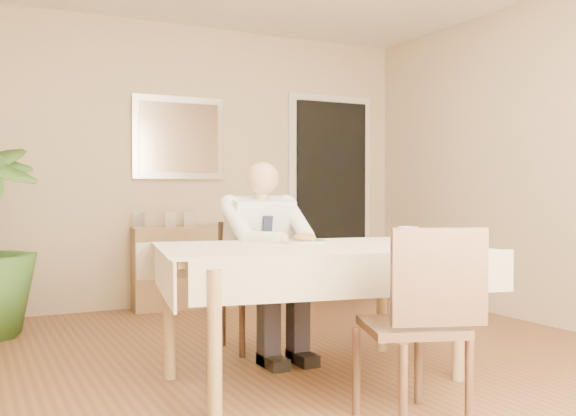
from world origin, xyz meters
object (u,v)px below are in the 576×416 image
seated_man (269,248)px  chair_near (423,314)px  coffee_mug (408,235)px  sideboard (184,268)px  chair_far (251,277)px  dining_table (313,261)px

seated_man → chair_near: bearing=-86.5°
chair_near → seated_man: size_ratio=0.72×
coffee_mug → sideboard: bearing=101.1°
chair_far → sideboard: bearing=82.9°
seated_man → sideboard: (0.02, 1.87, -0.33)m
chair_far → seated_man: (0.00, -0.28, 0.22)m
chair_far → chair_near: (0.09, -1.73, 0.03)m
dining_table → coffee_mug: 0.57m
dining_table → coffee_mug: bearing=-5.1°
chair_far → chair_near: bearing=-93.3°
seated_man → chair_far: bearing=90.0°
coffee_mug → chair_far: bearing=117.6°
dining_table → chair_near: size_ratio=2.11×
dining_table → chair_far: 0.90m
chair_far → coffee_mug: size_ratio=6.65×
dining_table → chair_near: 0.87m
seated_man → sideboard: bearing=89.3°
dining_table → chair_far: size_ratio=2.23×
dining_table → coffee_mug: coffee_mug is taller
chair_near → coffee_mug: bearing=77.1°
chair_far → sideboard: (0.02, 1.59, -0.11)m
dining_table → seated_man: 0.59m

